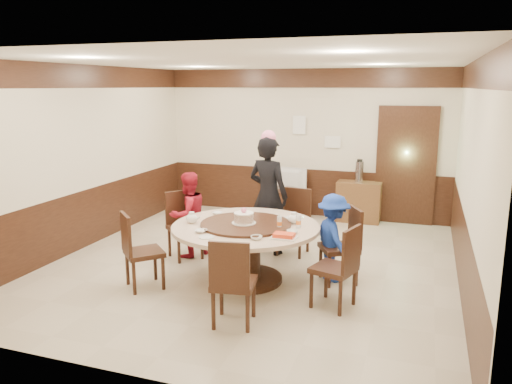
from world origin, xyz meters
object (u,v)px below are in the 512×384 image
(person_standing, at_px, (268,195))
(person_blue, at_px, (333,238))
(person_red, at_px, (188,215))
(banquet_table, at_px, (246,241))
(side_cabinet, at_px, (359,202))
(birthday_cake, at_px, (244,218))
(thermos, at_px, (359,172))
(television, at_px, (286,179))
(shrimp_platter, at_px, (284,236))
(tv_stand, at_px, (286,203))

(person_standing, distance_m, person_blue, 1.42)
(person_red, bearing_deg, person_standing, 144.62)
(banquet_table, distance_m, side_cabinet, 3.55)
(person_standing, bearing_deg, person_blue, 159.58)
(birthday_cake, relative_size, thermos, 0.81)
(person_blue, bearing_deg, thermos, -34.35)
(television, bearing_deg, thermos, -169.89)
(shrimp_platter, bearing_deg, person_blue, 60.21)
(shrimp_platter, bearing_deg, person_red, 149.41)
(side_cabinet, bearing_deg, person_standing, -115.39)
(person_red, bearing_deg, thermos, 170.43)
(person_red, xyz_separation_m, birthday_cake, (1.12, -0.67, 0.22))
(person_blue, height_order, birthday_cake, person_blue)
(birthday_cake, bearing_deg, television, 96.64)
(shrimp_platter, height_order, thermos, thermos)
(person_blue, xyz_separation_m, birthday_cake, (-1.07, -0.41, 0.28))
(person_red, relative_size, tv_stand, 1.48)
(banquet_table, bearing_deg, side_cabinet, 73.98)
(person_standing, bearing_deg, side_cabinet, -100.39)
(television, bearing_deg, side_cabinet, -169.90)
(banquet_table, bearing_deg, thermos, 74.15)
(banquet_table, distance_m, tv_stand, 3.42)
(person_standing, relative_size, person_blue, 1.54)
(banquet_table, height_order, shrimp_platter, shrimp_platter)
(birthday_cake, height_order, tv_stand, birthday_cake)
(shrimp_platter, relative_size, thermos, 0.79)
(side_cabinet, bearing_deg, banquet_table, -106.02)
(shrimp_platter, relative_size, tv_stand, 0.35)
(side_cabinet, bearing_deg, person_blue, -88.59)
(person_standing, height_order, television, person_standing)
(person_blue, relative_size, side_cabinet, 1.43)
(tv_stand, distance_m, television, 0.47)
(banquet_table, distance_m, thermos, 3.57)
(banquet_table, height_order, person_standing, person_standing)
(television, height_order, side_cabinet, television)
(person_red, distance_m, television, 2.83)
(tv_stand, relative_size, side_cabinet, 1.06)
(person_red, bearing_deg, banquet_table, 88.08)
(tv_stand, bearing_deg, person_red, -104.86)
(television, xyz_separation_m, side_cabinet, (1.39, 0.03, -0.35))
(person_standing, distance_m, television, 2.23)
(person_blue, xyz_separation_m, shrimp_platter, (-0.44, -0.77, 0.20))
(person_standing, height_order, side_cabinet, person_standing)
(person_standing, bearing_deg, thermos, -100.16)
(person_blue, bearing_deg, banquet_table, 73.89)
(person_standing, relative_size, shrimp_platter, 5.89)
(birthday_cake, bearing_deg, banquet_table, 56.59)
(person_red, height_order, television, person_red)
(person_red, bearing_deg, shrimp_platter, 87.15)
(person_blue, distance_m, television, 3.34)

